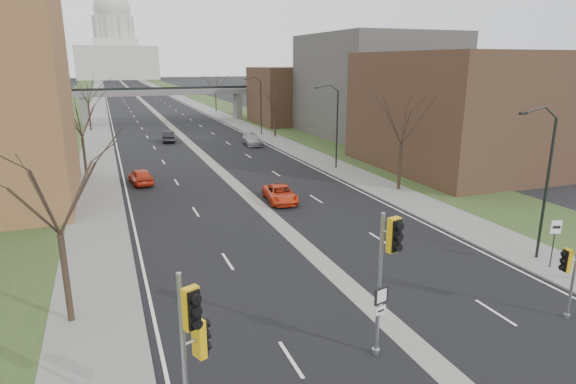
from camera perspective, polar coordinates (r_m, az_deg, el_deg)
ground at (r=20.24m, az=16.64°, el=-18.66°), size 700.00×700.00×0.00m
road_surface at (r=163.75m, az=-17.34°, el=10.70°), size 20.00×600.00×0.01m
median_strip at (r=163.75m, az=-17.34°, el=10.70°), size 1.20×600.00×0.02m
sidewalk_right at (r=164.97m, az=-13.11°, el=11.04°), size 4.00×600.00×0.12m
sidewalk_left at (r=163.39m, az=-21.60°, el=10.35°), size 4.00×600.00×0.12m
grass_verge_right at (r=165.91m, az=-11.03°, el=11.17°), size 8.00×600.00×0.10m
grass_verge_left at (r=163.54m, az=-23.72°, el=10.13°), size 8.00×600.00×0.10m
commercial_block_near at (r=54.05m, az=19.64°, el=8.99°), size 16.00×20.00×12.00m
commercial_block_mid at (r=75.82m, az=10.21°, el=12.32°), size 18.00×22.00×15.00m
commercial_block_far at (r=89.48m, az=0.73°, el=11.36°), size 14.00×14.00×10.00m
pedestrian_bridge at (r=93.85m, az=-14.46°, el=10.98°), size 34.00×3.00×6.45m
capitol at (r=333.28m, az=-19.77°, el=15.70°), size 48.00×42.00×55.75m
streetlight_near at (r=29.24m, az=27.90°, el=5.38°), size 2.61×0.20×8.70m
streetlight_mid at (r=50.20m, az=5.07°, el=10.48°), size 2.61×0.20×8.70m
streetlight_far at (r=74.41m, az=-3.86°, el=12.04°), size 2.61×0.20×8.70m
tree_left_a at (r=21.59m, az=-26.14°, el=1.79°), size 7.20×7.20×9.40m
tree_left_b at (r=51.29m, az=-23.46°, el=8.59°), size 6.75×6.75×8.81m
tree_left_c at (r=85.14m, az=-22.77°, el=11.38°), size 7.65×7.65×9.99m
tree_right_a at (r=42.59m, az=13.47°, el=8.85°), size 7.20×7.20×9.40m
tree_right_b at (r=72.26m, az=-1.58°, el=11.08°), size 6.30×6.30×8.22m
tree_right_c at (r=110.69m, az=-8.64°, el=13.00°), size 7.65×7.65×9.99m
signal_pole_left at (r=14.37m, az=-11.21°, el=-16.33°), size 0.92×1.27×5.54m
signal_pole_median at (r=18.07m, az=11.67°, el=-8.02°), size 0.73×0.97×5.80m
speed_limit_sign at (r=29.83m, az=29.04°, el=-4.50°), size 0.57×0.21×2.71m
car_left_near at (r=46.77m, az=-17.05°, el=1.80°), size 2.26×4.53×1.48m
car_left_far at (r=70.69m, az=-13.94°, el=6.42°), size 2.26×4.86×1.54m
car_right_near at (r=39.10m, az=-0.91°, el=-0.20°), size 2.68×4.97×1.32m
car_right_mid at (r=66.03m, az=-4.30°, el=6.21°), size 2.42×5.27×1.49m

